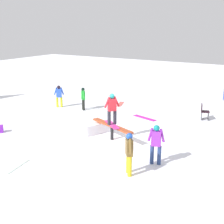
% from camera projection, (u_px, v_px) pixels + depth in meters
% --- Properties ---
extents(ground_plane, '(60.00, 60.00, 0.00)m').
position_uv_depth(ground_plane, '(112.00, 139.00, 14.23)').
color(ground_plane, white).
extents(rail_feature, '(2.56, 1.21, 0.70)m').
position_uv_depth(rail_feature, '(112.00, 127.00, 14.06)').
color(rail_feature, black).
rests_on(rail_feature, ground).
extents(snow_kicker_ramp, '(2.22, 2.05, 0.50)m').
position_uv_depth(snow_kicker_ramp, '(90.00, 124.00, 15.54)').
color(snow_kicker_ramp, white).
rests_on(snow_kicker_ramp, ground).
extents(main_rider_on_rail, '(1.21, 1.07, 1.44)m').
position_uv_depth(main_rider_on_rail, '(112.00, 109.00, 13.84)').
color(main_rider_on_rail, '#C9308D').
rests_on(main_rider_on_rail, rail_feature).
extents(bystander_brown, '(0.48, 0.57, 1.53)m').
position_uv_depth(bystander_brown, '(129.00, 152.00, 10.71)').
color(bystander_brown, yellow).
rests_on(bystander_brown, ground).
extents(bystander_blue, '(0.56, 0.44, 1.39)m').
position_uv_depth(bystander_blue, '(59.00, 95.00, 19.52)').
color(bystander_blue, yellow).
rests_on(bystander_blue, ground).
extents(bystander_green, '(0.49, 0.49, 1.38)m').
position_uv_depth(bystander_green, '(83.00, 97.00, 18.92)').
color(bystander_green, black).
rests_on(bystander_green, ground).
extents(bystander_purple, '(0.64, 0.31, 1.54)m').
position_uv_depth(bystander_purple, '(156.00, 142.00, 11.51)').
color(bystander_purple, navy).
rests_on(bystander_purple, ground).
extents(loose_snowboard_magenta, '(1.53, 0.70, 0.02)m').
position_uv_depth(loose_snowboard_magenta, '(145.00, 118.00, 17.44)').
color(loose_snowboard_magenta, '#C81CA5').
rests_on(loose_snowboard_magenta, ground).
extents(loose_snowboard_coral, '(0.65, 1.27, 0.02)m').
position_uv_depth(loose_snowboard_coral, '(120.00, 104.00, 20.42)').
color(loose_snowboard_coral, '#F56057').
rests_on(loose_snowboard_coral, ground).
extents(loose_snowboard_white, '(0.52, 1.34, 0.02)m').
position_uv_depth(loose_snowboard_white, '(16.00, 166.00, 11.55)').
color(loose_snowboard_white, white).
rests_on(loose_snowboard_white, ground).
extents(folding_chair, '(0.56, 0.56, 0.88)m').
position_uv_depth(folding_chair, '(204.00, 112.00, 17.06)').
color(folding_chair, '#3F3F44').
rests_on(folding_chair, ground).
extents(backpack_on_snow, '(0.37, 0.37, 0.34)m').
position_uv_depth(backpack_on_snow, '(1.00, 129.00, 15.13)').
color(backpack_on_snow, purple).
rests_on(backpack_on_snow, ground).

